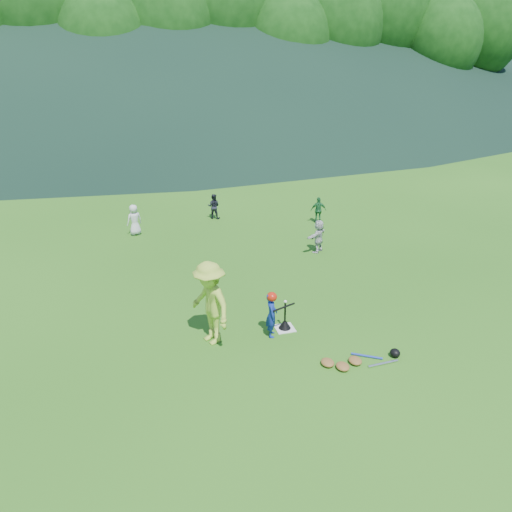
# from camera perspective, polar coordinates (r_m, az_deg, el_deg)

# --- Properties ---
(ground) EXTENTS (120.00, 120.00, 0.00)m
(ground) POSITION_cam_1_polar(r_m,az_deg,el_deg) (12.21, 3.29, -8.28)
(ground) COLOR #265E15
(ground) RESTS_ON ground
(home_plate) EXTENTS (0.45, 0.45, 0.02)m
(home_plate) POSITION_cam_1_polar(r_m,az_deg,el_deg) (12.20, 3.29, -8.24)
(home_plate) COLOR silver
(home_plate) RESTS_ON ground
(baseball) EXTENTS (0.08, 0.08, 0.08)m
(baseball) POSITION_cam_1_polar(r_m,az_deg,el_deg) (11.84, 3.37, -5.22)
(baseball) COLOR white
(baseball) RESTS_ON batting_tee
(batter_child) EXTENTS (0.36, 0.46, 1.10)m
(batter_child) POSITION_cam_1_polar(r_m,az_deg,el_deg) (11.66, 1.79, -6.73)
(batter_child) COLOR navy
(batter_child) RESTS_ON ground
(adult_coach) EXTENTS (1.17, 1.46, 1.98)m
(adult_coach) POSITION_cam_1_polar(r_m,az_deg,el_deg) (11.26, -5.29, -5.39)
(adult_coach) COLOR #A7C93B
(adult_coach) RESTS_ON ground
(fielder_a) EXTENTS (0.64, 0.53, 1.12)m
(fielder_a) POSITION_cam_1_polar(r_m,az_deg,el_deg) (18.49, -13.73, 4.04)
(fielder_a) COLOR silver
(fielder_a) RESTS_ON ground
(fielder_b) EXTENTS (0.60, 0.54, 1.00)m
(fielder_b) POSITION_cam_1_polar(r_m,az_deg,el_deg) (19.81, -4.86, 5.68)
(fielder_b) COLOR black
(fielder_b) RESTS_ON ground
(fielder_c) EXTENTS (0.64, 0.38, 1.02)m
(fielder_c) POSITION_cam_1_polar(r_m,az_deg,el_deg) (19.37, 7.15, 5.22)
(fielder_c) COLOR #1E6531
(fielder_c) RESTS_ON ground
(fielder_d) EXTENTS (1.00, 0.89, 1.10)m
(fielder_d) POSITION_cam_1_polar(r_m,az_deg,el_deg) (16.54, 7.14, 2.28)
(fielder_d) COLOR #BDBDBD
(fielder_d) RESTS_ON ground
(batting_tee) EXTENTS (0.30, 0.30, 0.68)m
(batting_tee) POSITION_cam_1_polar(r_m,az_deg,el_deg) (12.14, 3.31, -7.76)
(batting_tee) COLOR black
(batting_tee) RESTS_ON home_plate
(batter_gear) EXTENTS (0.72, 0.26, 0.46)m
(batter_gear) POSITION_cam_1_polar(r_m,az_deg,el_deg) (11.45, 1.93, -4.77)
(batter_gear) COLOR #B41D0C
(batter_gear) RESTS_ON ground
(equipment_pile) EXTENTS (1.80, 0.62, 0.19)m
(equipment_pile) POSITION_cam_1_polar(r_m,az_deg,el_deg) (11.15, 11.31, -11.66)
(equipment_pile) COLOR olive
(equipment_pile) RESTS_ON ground
(outfield_fence) EXTENTS (70.07, 0.08, 1.33)m
(outfield_fence) POSITION_cam_1_polar(r_m,az_deg,el_deg) (38.41, -10.95, 13.99)
(outfield_fence) COLOR gray
(outfield_fence) RESTS_ON ground
(tree_line) EXTENTS (70.04, 11.40, 14.82)m
(tree_line) POSITION_cam_1_polar(r_m,az_deg,el_deg) (43.87, -12.33, 24.80)
(tree_line) COLOR #382314
(tree_line) RESTS_ON ground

